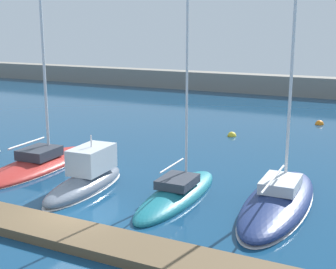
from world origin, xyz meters
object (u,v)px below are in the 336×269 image
motorboat_slate_third (87,178)px  mooring_buoy_orange (319,124)px  sailboat_red_second (37,164)px  sailboat_teal_fourth (177,193)px  mooring_buoy_yellow (232,136)px  sailboat_navy_fifth (279,199)px

motorboat_slate_third → mooring_buoy_orange: (7.89, 22.76, -0.59)m
sailboat_red_second → motorboat_slate_third: 5.31m
sailboat_teal_fourth → mooring_buoy_yellow: bearing=6.8°
sailboat_teal_fourth → mooring_buoy_yellow: size_ratio=25.19×
mooring_buoy_yellow → mooring_buoy_orange: mooring_buoy_orange is taller
sailboat_red_second → sailboat_teal_fourth: sailboat_teal_fourth is taller
motorboat_slate_third → mooring_buoy_orange: bearing=-22.7°
motorboat_slate_third → mooring_buoy_yellow: 15.32m
sailboat_navy_fifth → mooring_buoy_orange: bearing=2.7°
sailboat_red_second → mooring_buoy_orange: 24.62m
sailboat_navy_fifth → mooring_buoy_yellow: (-6.96, 13.02, -0.35)m
sailboat_red_second → mooring_buoy_orange: sailboat_red_second is taller
sailboat_red_second → mooring_buoy_orange: size_ratio=20.80×
sailboat_teal_fourth → sailboat_navy_fifth: bearing=-79.2°
sailboat_red_second → sailboat_teal_fourth: (9.79, -0.80, -0.01)m
mooring_buoy_yellow → motorboat_slate_third: bearing=-99.9°
sailboat_red_second → motorboat_slate_third: bearing=-112.8°
motorboat_slate_third → mooring_buoy_yellow: motorboat_slate_third is taller
sailboat_red_second → sailboat_teal_fourth: bearing=-97.8°
sailboat_teal_fourth → mooring_buoy_orange: (3.09, 21.78, -0.23)m
mooring_buoy_yellow → sailboat_teal_fourth: bearing=-81.3°
sailboat_red_second → mooring_buoy_yellow: bearing=-33.0°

